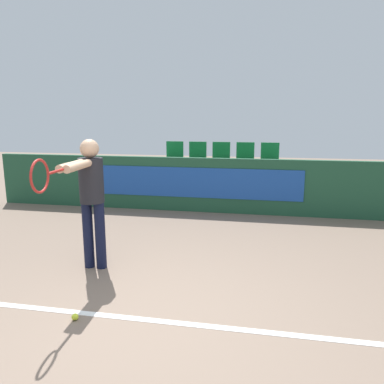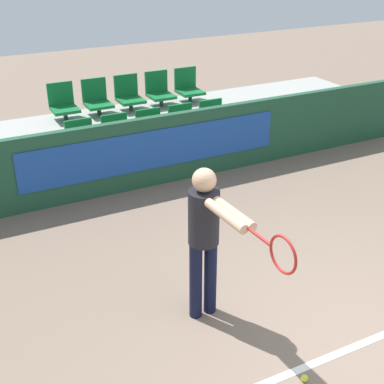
{
  "view_description": "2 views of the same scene",
  "coord_description": "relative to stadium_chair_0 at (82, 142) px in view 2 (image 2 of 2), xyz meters",
  "views": [
    {
      "loc": [
        1.04,
        -3.0,
        1.92
      ],
      "look_at": [
        0.02,
        2.25,
        0.83
      ],
      "focal_mm": 35.0,
      "sensor_mm": 36.0,
      "label": 1
    },
    {
      "loc": [
        -3.16,
        -2.67,
        3.62
      ],
      "look_at": [
        -0.64,
        2.3,
        0.85
      ],
      "focal_mm": 50.0,
      "sensor_mm": 36.0,
      "label": 2
    }
  ],
  "objects": [
    {
      "name": "ground_plane",
      "position": [
        1.17,
        -5.06,
        -0.61
      ],
      "size": [
        30.0,
        30.0,
        0.0
      ],
      "primitive_type": "plane",
      "color": "#7A6656"
    },
    {
      "name": "court_baseline",
      "position": [
        1.17,
        -4.93,
        -0.61
      ],
      "size": [
        5.71,
        0.08,
        0.01
      ],
      "color": "white",
      "rests_on": "ground"
    },
    {
      "name": "barrier_wall",
      "position": [
        1.16,
        -0.71,
        -0.06
      ],
      "size": [
        9.28,
        0.14,
        1.1
      ],
      "color": "#1E4C33",
      "rests_on": "ground"
    },
    {
      "name": "bleacher_tier_front",
      "position": [
        1.17,
        -0.13,
        -0.44
      ],
      "size": [
        8.88,
        0.99,
        0.35
      ],
      "color": "#9E9E99",
      "rests_on": "ground"
    },
    {
      "name": "bleacher_tier_middle",
      "position": [
        1.17,
        0.86,
        -0.26
      ],
      "size": [
        8.88,
        0.99,
        0.7
      ],
      "color": "#9E9E99",
      "rests_on": "ground"
    },
    {
      "name": "stadium_chair_0",
      "position": [
        0.0,
        0.0,
        0.0
      ],
      "size": [
        0.43,
        0.45,
        0.6
      ],
      "color": "#333333",
      "rests_on": "bleacher_tier_front"
    },
    {
      "name": "stadium_chair_1",
      "position": [
        0.59,
        0.0,
        0.0
      ],
      "size": [
        0.43,
        0.45,
        0.6
      ],
      "color": "#333333",
      "rests_on": "bleacher_tier_front"
    },
    {
      "name": "stadium_chair_2",
      "position": [
        1.17,
        0.0,
        0.0
      ],
      "size": [
        0.43,
        0.45,
        0.6
      ],
      "color": "#333333",
      "rests_on": "bleacher_tier_front"
    },
    {
      "name": "stadium_chair_3",
      "position": [
        1.76,
        0.0,
        0.0
      ],
      "size": [
        0.43,
        0.45,
        0.6
      ],
      "color": "#333333",
      "rests_on": "bleacher_tier_front"
    },
    {
      "name": "stadium_chair_4",
      "position": [
        2.34,
        0.0,
        0.0
      ],
      "size": [
        0.43,
        0.45,
        0.6
      ],
      "color": "#333333",
      "rests_on": "bleacher_tier_front"
    },
    {
      "name": "stadium_chair_5",
      "position": [
        0.0,
        0.99,
        0.35
      ],
      "size": [
        0.43,
        0.45,
        0.6
      ],
      "color": "#333333",
      "rests_on": "bleacher_tier_middle"
    },
    {
      "name": "stadium_chair_6",
      "position": [
        0.59,
        0.99,
        0.35
      ],
      "size": [
        0.43,
        0.45,
        0.6
      ],
      "color": "#333333",
      "rests_on": "bleacher_tier_middle"
    },
    {
      "name": "stadium_chair_7",
      "position": [
        1.17,
        0.99,
        0.35
      ],
      "size": [
        0.43,
        0.45,
        0.6
      ],
      "color": "#333333",
      "rests_on": "bleacher_tier_middle"
    },
    {
      "name": "stadium_chair_8",
      "position": [
        1.76,
        0.99,
        0.35
      ],
      "size": [
        0.43,
        0.45,
        0.6
      ],
      "color": "#333333",
      "rests_on": "bleacher_tier_middle"
    },
    {
      "name": "stadium_chair_9",
      "position": [
        2.34,
        0.99,
        0.35
      ],
      "size": [
        0.43,
        0.45,
        0.6
      ],
      "color": "#333333",
      "rests_on": "bleacher_tier_middle"
    },
    {
      "name": "tennis_player",
      "position": [
        0.12,
        -3.88,
        0.4
      ],
      "size": [
        0.3,
        1.48,
        1.65
      ],
      "rotation": [
        0.0,
        0.0,
        0.06
      ],
      "color": "black",
      "rests_on": "ground"
    },
    {
      "name": "tennis_ball",
      "position": [
        0.48,
        -5.05,
        -0.58
      ],
      "size": [
        0.07,
        0.07,
        0.07
      ],
      "color": "#CCDB33",
      "rests_on": "ground"
    }
  ]
}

